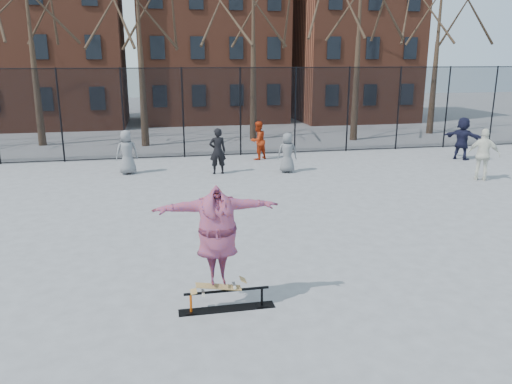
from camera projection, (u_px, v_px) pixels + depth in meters
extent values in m
plane|color=slate|center=(288.00, 268.00, 10.73)|extent=(100.00, 100.00, 0.00)
cube|color=black|center=(227.00, 309.00, 9.00)|extent=(1.74, 0.27, 0.01)
cylinder|color=#E6570D|center=(191.00, 303.00, 8.83)|extent=(0.04, 0.04, 0.36)
cylinder|color=black|center=(262.00, 297.00, 9.08)|extent=(0.04, 0.04, 0.36)
cylinder|color=black|center=(227.00, 291.00, 8.91)|extent=(1.53, 0.05, 0.05)
imported|color=#5C3B94|center=(217.00, 238.00, 8.61)|extent=(2.19, 0.60, 1.78)
imported|color=slate|center=(127.00, 152.00, 19.26)|extent=(0.93, 0.70, 1.72)
imported|color=black|center=(218.00, 151.00, 19.29)|extent=(0.67, 0.46, 1.79)
imported|color=#B32F0F|center=(258.00, 140.00, 22.06)|extent=(1.04, 0.99, 1.69)
imported|color=silver|center=(484.00, 155.00, 18.22)|extent=(1.19, 1.01, 1.91)
imported|color=#191A32|center=(462.00, 138.00, 22.03)|extent=(1.49, 1.73, 1.88)
imported|color=slate|center=(287.00, 153.00, 19.54)|extent=(0.84, 0.61, 1.57)
cylinder|color=black|center=(60.00, 116.00, 21.24)|extent=(0.07, 0.07, 4.00)
cylinder|color=black|center=(123.00, 114.00, 21.74)|extent=(0.07, 0.07, 4.00)
cylinder|color=black|center=(183.00, 113.00, 22.24)|extent=(0.07, 0.07, 4.00)
cylinder|color=black|center=(240.00, 112.00, 22.74)|extent=(0.07, 0.07, 4.00)
cylinder|color=black|center=(295.00, 111.00, 23.24)|extent=(0.07, 0.07, 4.00)
cylinder|color=black|center=(348.00, 110.00, 23.74)|extent=(0.07, 0.07, 4.00)
cylinder|color=black|center=(398.00, 109.00, 24.24)|extent=(0.07, 0.07, 4.00)
cylinder|color=black|center=(447.00, 108.00, 24.74)|extent=(0.07, 0.07, 4.00)
cylinder|color=black|center=(493.00, 107.00, 25.24)|extent=(0.07, 0.07, 4.00)
cube|color=black|center=(214.00, 112.00, 22.51)|extent=(34.00, 0.01, 4.00)
cylinder|color=black|center=(213.00, 68.00, 22.00)|extent=(34.00, 0.04, 0.04)
cone|color=black|center=(36.00, 100.00, 25.34)|extent=(0.40, 0.40, 4.62)
cone|color=black|center=(147.00, 100.00, 25.16)|extent=(0.40, 0.40, 4.62)
cone|color=black|center=(249.00, 97.00, 27.45)|extent=(0.40, 0.40, 4.62)
cone|color=black|center=(352.00, 97.00, 27.28)|extent=(0.40, 0.40, 4.62)
cone|color=black|center=(431.00, 94.00, 29.56)|extent=(0.40, 0.40, 4.62)
cube|color=brown|center=(49.00, 32.00, 32.04)|extent=(9.00, 7.00, 12.00)
cube|color=brown|center=(212.00, 26.00, 33.93)|extent=(10.00, 7.00, 13.00)
cube|color=brown|center=(350.00, 42.00, 36.11)|extent=(8.00, 7.00, 11.00)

